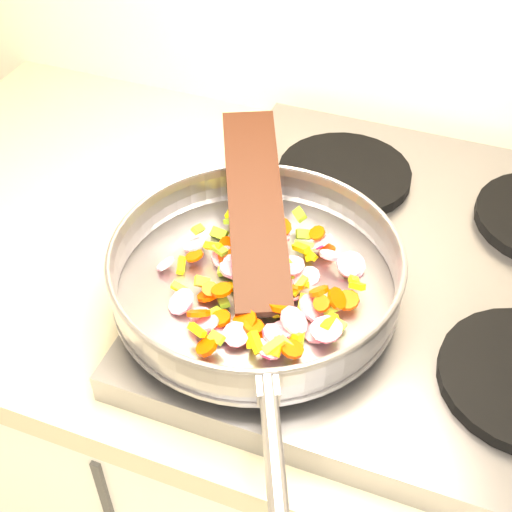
% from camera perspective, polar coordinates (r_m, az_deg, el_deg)
% --- Properties ---
extents(cooktop, '(0.60, 0.60, 0.04)m').
position_cam_1_polar(cooktop, '(0.93, 12.90, -1.66)').
color(cooktop, '#939399').
rests_on(cooktop, counter_top).
extents(grate_fl, '(0.19, 0.19, 0.02)m').
position_cam_1_polar(grate_fl, '(0.83, 1.86, -4.29)').
color(grate_fl, black).
rests_on(grate_fl, cooktop).
extents(grate_bl, '(0.19, 0.19, 0.02)m').
position_cam_1_polar(grate_bl, '(1.03, 7.07, 6.53)').
color(grate_bl, black).
rests_on(grate_bl, cooktop).
extents(saute_pan, '(0.38, 0.52, 0.06)m').
position_cam_1_polar(saute_pan, '(0.82, 0.01, -1.14)').
color(saute_pan, '#9E9EA5').
rests_on(saute_pan, grate_fl).
extents(vegetable_heap, '(0.25, 0.26, 0.05)m').
position_cam_1_polar(vegetable_heap, '(0.82, 0.88, -2.19)').
color(vegetable_heap, yellow).
rests_on(vegetable_heap, saute_pan).
extents(wooden_spatula, '(0.18, 0.28, 0.09)m').
position_cam_1_polar(wooden_spatula, '(0.85, -0.04, 3.99)').
color(wooden_spatula, black).
rests_on(wooden_spatula, saute_pan).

